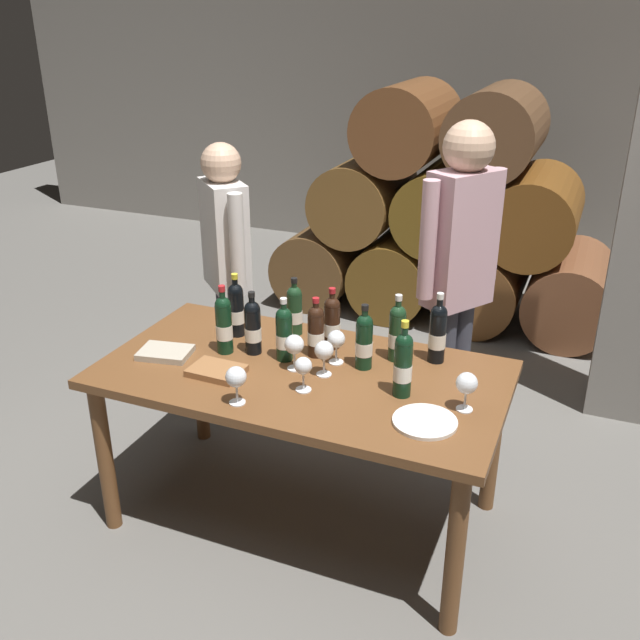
{
  "coord_description": "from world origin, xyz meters",
  "views": [
    {
      "loc": [
        1.07,
        -2.38,
        2.15
      ],
      "look_at": [
        0.0,
        0.2,
        0.91
      ],
      "focal_mm": 39.38,
      "sensor_mm": 36.0,
      "label": 1
    }
  ],
  "objects_px": {
    "wine_glass_2": "(324,351)",
    "wine_bottle_2": "(364,341)",
    "wine_bottle_1": "(224,324)",
    "wine_bottle_9": "(253,327)",
    "serving_plate": "(425,422)",
    "wine_bottle_10": "(295,310)",
    "wine_bottle_3": "(403,364)",
    "wine_bottle_8": "(316,331)",
    "wine_bottle_0": "(332,322)",
    "wine_glass_3": "(303,367)",
    "wine_glass_4": "(336,340)",
    "leather_ledger": "(165,353)",
    "wine_bottle_5": "(284,333)",
    "wine_glass_1": "(467,384)",
    "dining_table": "(302,389)",
    "taster_seated_left": "(226,260)",
    "sommelier_presenting": "(459,266)",
    "tasting_notebook": "(217,371)",
    "wine_bottle_6": "(236,309)",
    "wine_glass_0": "(294,345)",
    "wine_bottle_7": "(397,332)",
    "wine_glass_5": "(236,378)"
  },
  "relations": [
    {
      "from": "wine_bottle_2",
      "to": "wine_bottle_8",
      "type": "relative_size",
      "value": 1.06
    },
    {
      "from": "leather_ledger",
      "to": "serving_plate",
      "type": "distance_m",
      "value": 1.2
    },
    {
      "from": "wine_bottle_9",
      "to": "sommelier_presenting",
      "type": "height_order",
      "value": "sommelier_presenting"
    },
    {
      "from": "wine_bottle_2",
      "to": "taster_seated_left",
      "type": "height_order",
      "value": "taster_seated_left"
    },
    {
      "from": "wine_bottle_8",
      "to": "wine_glass_4",
      "type": "xyz_separation_m",
      "value": [
        0.11,
        -0.03,
        -0.01
      ]
    },
    {
      "from": "sommelier_presenting",
      "to": "wine_bottle_9",
      "type": "bearing_deg",
      "value": -137.75
    },
    {
      "from": "wine_bottle_3",
      "to": "tasting_notebook",
      "type": "relative_size",
      "value": 1.45
    },
    {
      "from": "wine_bottle_9",
      "to": "sommelier_presenting",
      "type": "xyz_separation_m",
      "value": [
        0.74,
        0.68,
        0.16
      ]
    },
    {
      "from": "wine_glass_4",
      "to": "wine_bottle_8",
      "type": "bearing_deg",
      "value": 163.1
    },
    {
      "from": "wine_bottle_8",
      "to": "wine_glass_1",
      "type": "relative_size",
      "value": 1.73
    },
    {
      "from": "wine_bottle_5",
      "to": "wine_bottle_8",
      "type": "relative_size",
      "value": 1.05
    },
    {
      "from": "serving_plate",
      "to": "taster_seated_left",
      "type": "bearing_deg",
      "value": 145.54
    },
    {
      "from": "wine_bottle_9",
      "to": "serving_plate",
      "type": "height_order",
      "value": "wine_bottle_9"
    },
    {
      "from": "wine_bottle_1",
      "to": "wine_glass_4",
      "type": "height_order",
      "value": "wine_bottle_1"
    },
    {
      "from": "wine_glass_4",
      "to": "tasting_notebook",
      "type": "relative_size",
      "value": 0.68
    },
    {
      "from": "wine_bottle_5",
      "to": "wine_bottle_6",
      "type": "distance_m",
      "value": 0.34
    },
    {
      "from": "wine_glass_2",
      "to": "taster_seated_left",
      "type": "distance_m",
      "value": 1.12
    },
    {
      "from": "wine_glass_1",
      "to": "wine_glass_2",
      "type": "height_order",
      "value": "wine_glass_1"
    },
    {
      "from": "wine_bottle_0",
      "to": "taster_seated_left",
      "type": "relative_size",
      "value": 0.18
    },
    {
      "from": "dining_table",
      "to": "wine_bottle_5",
      "type": "height_order",
      "value": "wine_bottle_5"
    },
    {
      "from": "wine_bottle_8",
      "to": "serving_plate",
      "type": "bearing_deg",
      "value": -31.44
    },
    {
      "from": "wine_bottle_2",
      "to": "wine_bottle_8",
      "type": "xyz_separation_m",
      "value": [
        -0.23,
        0.03,
        -0.01
      ]
    },
    {
      "from": "wine_glass_4",
      "to": "leather_ledger",
      "type": "bearing_deg",
      "value": -162.57
    },
    {
      "from": "wine_bottle_5",
      "to": "wine_bottle_9",
      "type": "height_order",
      "value": "wine_bottle_9"
    },
    {
      "from": "dining_table",
      "to": "wine_glass_5",
      "type": "xyz_separation_m",
      "value": [
        -0.12,
        -0.34,
        0.2
      ]
    },
    {
      "from": "wine_bottle_5",
      "to": "taster_seated_left",
      "type": "xyz_separation_m",
      "value": [
        -0.65,
        0.65,
        0.04
      ]
    },
    {
      "from": "dining_table",
      "to": "wine_bottle_6",
      "type": "distance_m",
      "value": 0.52
    },
    {
      "from": "wine_glass_1",
      "to": "leather_ledger",
      "type": "distance_m",
      "value": 1.31
    },
    {
      "from": "wine_bottle_6",
      "to": "wine_bottle_7",
      "type": "height_order",
      "value": "wine_bottle_6"
    },
    {
      "from": "wine_bottle_5",
      "to": "tasting_notebook",
      "type": "relative_size",
      "value": 1.3
    },
    {
      "from": "wine_bottle_1",
      "to": "taster_seated_left",
      "type": "distance_m",
      "value": 0.79
    },
    {
      "from": "wine_glass_2",
      "to": "wine_glass_3",
      "type": "bearing_deg",
      "value": -99.86
    },
    {
      "from": "dining_table",
      "to": "serving_plate",
      "type": "relative_size",
      "value": 7.08
    },
    {
      "from": "tasting_notebook",
      "to": "wine_bottle_7",
      "type": "bearing_deg",
      "value": 33.91
    },
    {
      "from": "taster_seated_left",
      "to": "wine_glass_4",
      "type": "bearing_deg",
      "value": -34.59
    },
    {
      "from": "wine_bottle_1",
      "to": "wine_bottle_2",
      "type": "bearing_deg",
      "value": 8.88
    },
    {
      "from": "wine_bottle_0",
      "to": "wine_glass_1",
      "type": "distance_m",
      "value": 0.73
    },
    {
      "from": "wine_bottle_0",
      "to": "wine_glass_3",
      "type": "relative_size",
      "value": 1.95
    },
    {
      "from": "wine_bottle_10",
      "to": "wine_bottle_3",
      "type": "bearing_deg",
      "value": -29.94
    },
    {
      "from": "wine_bottle_2",
      "to": "wine_bottle_9",
      "type": "relative_size",
      "value": 1.0
    },
    {
      "from": "wine_bottle_3",
      "to": "wine_glass_0",
      "type": "xyz_separation_m",
      "value": [
        -0.48,
        0.04,
        -0.03
      ]
    },
    {
      "from": "wine_bottle_8",
      "to": "wine_glass_1",
      "type": "xyz_separation_m",
      "value": [
        0.7,
        -0.21,
        -0.01
      ]
    },
    {
      "from": "wine_bottle_2",
      "to": "wine_glass_4",
      "type": "bearing_deg",
      "value": -177.47
    },
    {
      "from": "serving_plate",
      "to": "sommelier_presenting",
      "type": "relative_size",
      "value": 0.14
    },
    {
      "from": "wine_bottle_9",
      "to": "serving_plate",
      "type": "xyz_separation_m",
      "value": [
        0.85,
        -0.28,
        -0.12
      ]
    },
    {
      "from": "wine_glass_1",
      "to": "wine_glass_5",
      "type": "distance_m",
      "value": 0.87
    },
    {
      "from": "wine_glass_0",
      "to": "wine_bottle_10",
      "type": "bearing_deg",
      "value": 114.42
    },
    {
      "from": "wine_bottle_1",
      "to": "wine_bottle_6",
      "type": "xyz_separation_m",
      "value": [
        -0.04,
        0.18,
        -0.0
      ]
    },
    {
      "from": "wine_glass_2",
      "to": "wine_glass_5",
      "type": "relative_size",
      "value": 0.99
    },
    {
      "from": "wine_glass_2",
      "to": "wine_bottle_2",
      "type": "bearing_deg",
      "value": 44.42
    }
  ]
}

